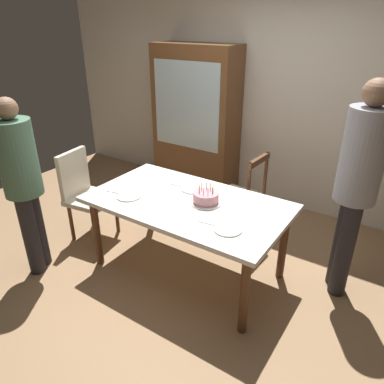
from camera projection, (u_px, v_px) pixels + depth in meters
The scene contains 15 objects.
ground at pixel (188, 269), 3.45m from camera, with size 6.40×6.40×0.00m, color #93704C.
back_wall at pixel (275, 99), 4.27m from camera, with size 6.40×0.10×2.60m, color silver.
dining_table at pixel (187, 209), 3.17m from camera, with size 1.74×0.98×0.73m.
birthday_cake at pixel (206, 198), 3.08m from camera, with size 0.28×0.28×0.17m.
plate_near_celebrant at pixel (129, 196), 3.20m from camera, with size 0.22×0.22×0.01m, color silver.
plate_far_side at pixel (193, 189), 3.34m from camera, with size 0.22×0.22×0.01m, color silver.
plate_near_guest at pixel (228, 229), 2.70m from camera, with size 0.22×0.22×0.01m, color silver.
fork_near_celebrant at pixel (115, 192), 3.28m from camera, with size 0.18×0.02×0.01m, color silver.
fork_far_side at pixel (178, 186), 3.41m from camera, with size 0.18×0.02×0.01m, color silver.
fork_near_guest at pixel (209, 224), 2.78m from camera, with size 0.18×0.02×0.01m, color silver.
chair_spindle_back at pixel (241, 198), 3.79m from camera, with size 0.47×0.47×0.95m.
chair_upholstered at pixel (84, 191), 3.78m from camera, with size 0.50×0.50×0.95m.
person_celebrant at pixel (22, 179), 3.08m from camera, with size 0.32×0.32×1.62m.
person_guest at pixel (357, 181), 2.77m from camera, with size 0.32×0.32×1.81m.
china_cabinet at pixel (196, 122), 4.66m from camera, with size 1.10×0.45×1.90m.
Camera 1 is at (1.57, -2.29, 2.17)m, focal length 33.69 mm.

